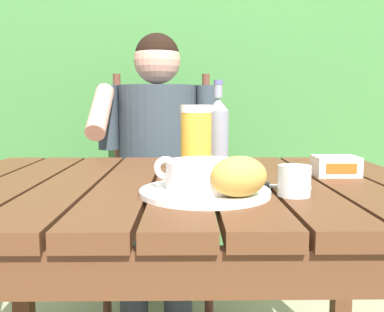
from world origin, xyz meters
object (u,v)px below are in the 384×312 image
soup_bowl (205,174)px  beer_bottle (218,134)px  water_glass_small (294,181)px  table_knife (268,185)px  bread_roll (239,176)px  chair_near_diner (161,195)px  butter_tub (336,166)px  serving_plate (205,192)px  person_eating (157,157)px  beer_glass (196,141)px

soup_bowl → beer_bottle: 0.30m
water_glass_small → table_knife: bearing=110.9°
bread_roll → beer_bottle: size_ratio=0.54×
chair_near_diner → table_knife: bearing=-72.4°
butter_tub → table_knife: (-0.21, -0.15, -0.02)m
serving_plate → butter_tub: butter_tub is taller
soup_bowl → table_knife: size_ratio=1.35×
serving_plate → table_knife: (0.15, 0.08, -0.00)m
soup_bowl → butter_tub: 0.43m
water_glass_small → beer_bottle: bearing=114.8°
serving_plate → beer_bottle: beer_bottle is taller
soup_bowl → water_glass_small: size_ratio=3.13×
chair_near_diner → water_glass_small: size_ratio=15.55×
chair_near_diner → serving_plate: (0.16, -1.05, 0.24)m
person_eating → beer_glass: person_eating is taller
beer_glass → water_glass_small: size_ratio=2.73×
chair_near_diner → water_glass_small: 1.15m
beer_bottle → person_eating: bearing=110.2°
water_glass_small → table_knife: size_ratio=0.43×
person_eating → butter_tub: (0.52, -0.62, 0.05)m
chair_near_diner → soup_bowl: 1.10m
beer_glass → table_knife: beer_glass is taller
bread_roll → water_glass_small: 0.14m
chair_near_diner → butter_tub: (0.51, -0.82, 0.26)m
table_knife → bread_roll: bearing=-119.7°
beer_glass → beer_bottle: bearing=45.2°
soup_bowl → person_eating: bearing=100.7°
beer_glass → water_glass_small: 0.32m
beer_bottle → water_glass_small: beer_bottle is taller
bread_roll → butter_tub: (0.30, 0.30, -0.03)m
chair_near_diner → bread_roll: chair_near_diner is taller
chair_near_diner → soup_bowl: bearing=-81.5°
serving_plate → soup_bowl: size_ratio=1.29×
soup_bowl → beer_bottle: beer_bottle is taller
table_knife → water_glass_small: bearing=-69.1°
person_eating → beer_bottle: 0.62m
person_eating → chair_near_diner: bearing=89.2°
beer_glass → water_glass_small: (0.20, -0.24, -0.06)m
person_eating → table_knife: 0.83m
chair_near_diner → beer_glass: size_ratio=5.70×
water_glass_small → table_knife: 0.10m
person_eating → bread_roll: (0.22, -0.92, 0.08)m
beer_glass → butter_tub: size_ratio=1.65×
beer_bottle → water_glass_small: 0.34m
serving_plate → butter_tub: size_ratio=2.44×
bread_roll → beer_bottle: bearing=92.3°
beer_glass → person_eating: bearing=103.2°
soup_bowl → serving_plate: bearing=-76.0°
chair_near_diner → water_glass_small: bearing=-72.1°
chair_near_diner → bread_roll: size_ratio=7.74×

